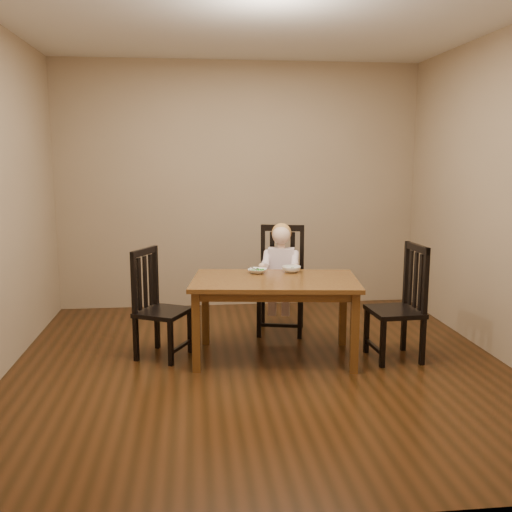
{
  "coord_description": "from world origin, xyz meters",
  "views": [
    {
      "loc": [
        -0.52,
        -4.36,
        1.66
      ],
      "look_at": [
        -0.01,
        0.25,
        0.86
      ],
      "focal_mm": 40.0,
      "sensor_mm": 36.0,
      "label": 1
    }
  ],
  "objects": [
    {
      "name": "toddler",
      "position": [
        0.3,
        0.9,
        0.64
      ],
      "size": [
        0.41,
        0.47,
        0.56
      ],
      "primitive_type": null,
      "rotation": [
        0.0,
        0.0,
        2.92
      ],
      "color": "white",
      "rests_on": "chair_child"
    },
    {
      "name": "room",
      "position": [
        0.0,
        0.0,
        1.35
      ],
      "size": [
        4.01,
        4.01,
        2.71
      ],
      "color": "#3B1F0C",
      "rests_on": "ground"
    },
    {
      "name": "dining_table",
      "position": [
        0.14,
        0.2,
        0.6
      ],
      "size": [
        1.45,
        0.98,
        0.68
      ],
      "rotation": [
        0.0,
        0.0,
        -0.13
      ],
      "color": "#512A13",
      "rests_on": "room"
    },
    {
      "name": "bowl_veg",
      "position": [
        0.32,
        0.46,
        0.7
      ],
      "size": [
        0.17,
        0.17,
        0.05
      ],
      "primitive_type": "imported",
      "rotation": [
        0.0,
        0.0,
        -0.06
      ],
      "color": "white",
      "rests_on": "dining_table"
    },
    {
      "name": "bowl_peas",
      "position": [
        0.02,
        0.45,
        0.7
      ],
      "size": [
        0.21,
        0.21,
        0.04
      ],
      "primitive_type": "imported",
      "rotation": [
        0.0,
        0.0,
        -0.39
      ],
      "color": "white",
      "rests_on": "dining_table"
    },
    {
      "name": "chair_left",
      "position": [
        -0.83,
        0.34,
        0.44
      ],
      "size": [
        0.52,
        0.53,
        0.92
      ],
      "rotation": [
        0.0,
        0.0,
        -2.04
      ],
      "color": "black",
      "rests_on": "room"
    },
    {
      "name": "fork",
      "position": [
        -0.02,
        0.43,
        0.72
      ],
      "size": [
        0.09,
        0.1,
        0.05
      ],
      "rotation": [
        0.0,
        0.0,
        0.71
      ],
      "color": "silver",
      "rests_on": "bowl_peas"
    },
    {
      "name": "chair_right",
      "position": [
        1.18,
        0.06,
        0.46
      ],
      "size": [
        0.42,
        0.44,
        0.97
      ],
      "rotation": [
        0.0,
        0.0,
        1.63
      ],
      "color": "black",
      "rests_on": "room"
    },
    {
      "name": "chair_child",
      "position": [
        0.31,
        0.95,
        0.49
      ],
      "size": [
        0.52,
        0.51,
        1.02
      ],
      "rotation": [
        0.0,
        0.0,
        2.92
      ],
      "color": "black",
      "rests_on": "room"
    }
  ]
}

